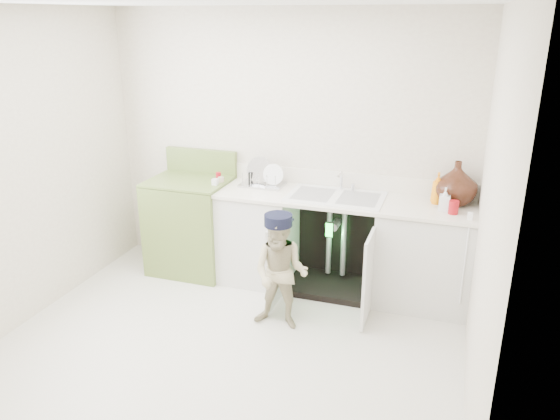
# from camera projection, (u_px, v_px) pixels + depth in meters

# --- Properties ---
(ground) EXTENTS (3.50, 3.50, 0.00)m
(ground) POSITION_uv_depth(u_px,v_px,m) (227.00, 346.00, 4.23)
(ground) COLOR beige
(ground) RESTS_ON ground
(room_shell) EXTENTS (6.00, 5.50, 1.26)m
(room_shell) POSITION_uv_depth(u_px,v_px,m) (222.00, 193.00, 3.80)
(room_shell) COLOR beige
(room_shell) RESTS_ON ground
(counter_run) EXTENTS (2.44, 1.02, 1.27)m
(counter_run) POSITION_uv_depth(u_px,v_px,m) (339.00, 240.00, 4.97)
(counter_run) COLOR silver
(counter_run) RESTS_ON ground
(avocado_stove) EXTENTS (0.75, 0.65, 1.16)m
(avocado_stove) POSITION_uv_depth(u_px,v_px,m) (192.00, 223.00, 5.38)
(avocado_stove) COLOR olive
(avocado_stove) RESTS_ON ground
(repair_worker) EXTENTS (0.55, 0.63, 0.97)m
(repair_worker) POSITION_uv_depth(u_px,v_px,m) (281.00, 272.00, 4.35)
(repair_worker) COLOR beige
(repair_worker) RESTS_ON ground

